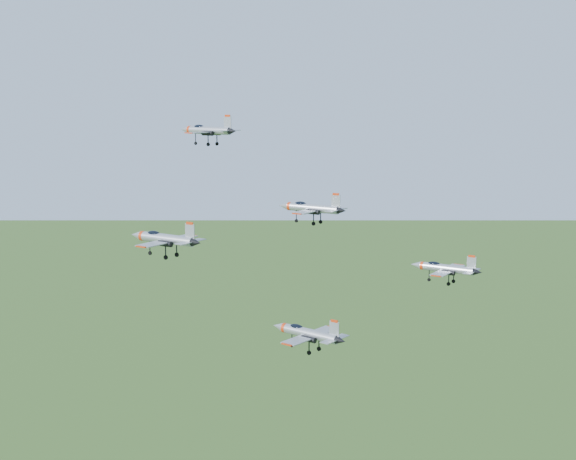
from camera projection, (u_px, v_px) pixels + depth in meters
The scene contains 5 objects.
jet_lead at pixel (207, 130), 136.88m from camera, with size 12.63×10.47×3.37m.
jet_left_high at pixel (311, 208), 111.11m from camera, with size 10.84×8.91×2.90m.
jet_right_high at pixel (164, 238), 99.75m from camera, with size 11.44×9.42×3.06m.
jet_left_low at pixel (445, 268), 113.34m from camera, with size 10.66×8.76×2.86m.
jet_right_low at pixel (307, 333), 104.79m from camera, with size 11.92×9.94×3.19m.
Camera 1 is at (55.82, -98.65, 151.94)m, focal length 50.00 mm.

